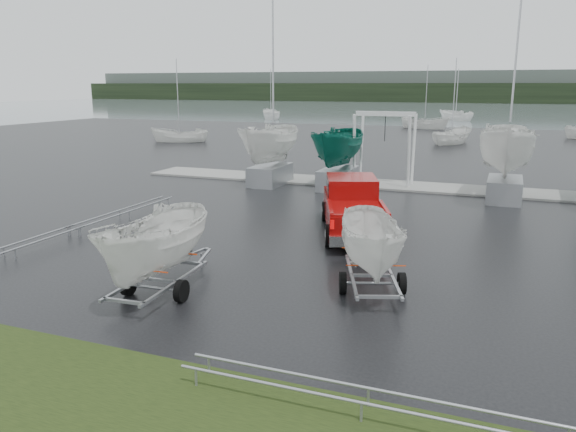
% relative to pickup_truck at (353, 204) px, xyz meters
% --- Properties ---
extents(ground_plane, '(120.00, 120.00, 0.00)m').
position_rel_pickup_truck_xyz_m(ground_plane, '(-0.54, -2.56, -1.05)').
color(ground_plane, black).
rests_on(ground_plane, ground).
extents(lake, '(300.00, 300.00, 0.00)m').
position_rel_pickup_truck_xyz_m(lake, '(-0.54, 97.44, -1.06)').
color(lake, slate).
rests_on(lake, ground).
extents(grass_verge, '(40.00, 40.00, 0.00)m').
position_rel_pickup_truck_xyz_m(grass_verge, '(-0.54, -13.56, -1.05)').
color(grass_verge, black).
rests_on(grass_verge, ground).
extents(dock, '(30.00, 3.00, 0.12)m').
position_rel_pickup_truck_xyz_m(dock, '(-0.54, 10.44, -1.00)').
color(dock, gray).
rests_on(dock, ground).
extents(treeline, '(300.00, 8.00, 6.00)m').
position_rel_pickup_truck_xyz_m(treeline, '(-0.54, 167.44, 1.95)').
color(treeline, black).
rests_on(treeline, ground).
extents(far_hill, '(300.00, 6.00, 10.00)m').
position_rel_pickup_truck_xyz_m(far_hill, '(-0.54, 175.44, 3.95)').
color(far_hill, '#4C5651').
rests_on(far_hill, ground).
extents(pickup_truck, '(3.97, 6.41, 2.02)m').
position_rel_pickup_truck_xyz_m(pickup_truck, '(0.00, 0.00, 0.00)').
color(pickup_truck, '#7E0706').
rests_on(pickup_truck, ground).
extents(trailer_hitched, '(2.32, 3.79, 4.84)m').
position_rel_pickup_truck_xyz_m(trailer_hitched, '(2.20, -6.16, 1.58)').
color(trailer_hitched, '#96999E').
rests_on(trailer_hitched, ground).
extents(trailer_parked, '(1.91, 3.67, 5.25)m').
position_rel_pickup_truck_xyz_m(trailer_parked, '(-3.07, -8.62, 1.79)').
color(trailer_parked, '#96999E').
rests_on(trailer_parked, ground).
extents(boat_hoist, '(3.30, 2.18, 4.12)m').
position_rel_pickup_truck_xyz_m(boat_hoist, '(-1.00, 10.44, 1.62)').
color(boat_hoist, silver).
rests_on(boat_hoist, ground).
extents(keelboat_0, '(2.30, 3.20, 10.47)m').
position_rel_pickup_truck_xyz_m(keelboat_0, '(-7.07, 8.44, 2.59)').
color(keelboat_0, '#96999E').
rests_on(keelboat_0, ground).
extents(keelboat_1, '(2.18, 3.20, 6.90)m').
position_rel_pickup_truck_xyz_m(keelboat_1, '(-3.11, 8.64, 2.38)').
color(keelboat_1, '#96999E').
rests_on(keelboat_1, ground).
extents(keelboat_2, '(2.62, 3.20, 10.79)m').
position_rel_pickup_truck_xyz_m(keelboat_2, '(5.42, 8.44, 3.11)').
color(keelboat_2, '#96999E').
rests_on(keelboat_2, ground).
extents(mast_rack_0, '(0.56, 6.50, 0.06)m').
position_rel_pickup_truck_xyz_m(mast_rack_0, '(-9.54, -1.56, -0.70)').
color(mast_rack_0, '#96999E').
rests_on(mast_rack_0, ground).
extents(mast_rack_1, '(0.56, 6.50, 0.06)m').
position_rel_pickup_truck_xyz_m(mast_rack_1, '(-9.54, -7.56, -0.70)').
color(mast_rack_1, '#96999E').
rests_on(mast_rack_1, ground).
extents(mast_rack_2, '(7.00, 0.56, 0.06)m').
position_rel_pickup_truck_xyz_m(mast_rack_2, '(3.46, -12.06, -0.70)').
color(mast_rack_2, '#96999E').
rests_on(mast_rack_2, ground).
extents(moored_boat_0, '(2.81, 2.78, 10.85)m').
position_rel_pickup_truck_xyz_m(moored_boat_0, '(-25.03, 27.58, -1.05)').
color(moored_boat_0, silver).
rests_on(moored_boat_0, ground).
extents(moored_boat_1, '(3.07, 3.11, 11.15)m').
position_rel_pickup_truck_xyz_m(moored_boat_1, '(0.30, 35.65, -1.05)').
color(moored_boat_1, silver).
rests_on(moored_boat_1, ground).
extents(moored_boat_4, '(3.46, 3.48, 11.30)m').
position_rel_pickup_truck_xyz_m(moored_boat_4, '(-31.40, 65.76, -1.05)').
color(moored_boat_4, silver).
rests_on(moored_boat_4, ground).
extents(moored_boat_5, '(3.55, 3.54, 11.33)m').
position_rel_pickup_truck_xyz_m(moored_boat_5, '(-2.66, 73.25, -1.05)').
color(moored_boat_5, silver).
rests_on(moored_boat_5, ground).
extents(moored_boat_6, '(3.18, 3.14, 11.33)m').
position_rel_pickup_truck_xyz_m(moored_boat_6, '(-4.82, 54.16, -1.05)').
color(moored_boat_6, silver).
rests_on(moored_boat_6, ground).
extents(moored_boat_7, '(2.79, 2.82, 10.83)m').
position_rel_pickup_truck_xyz_m(moored_boat_7, '(-3.26, 79.69, -1.05)').
color(moored_boat_7, silver).
rests_on(moored_boat_7, ground).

